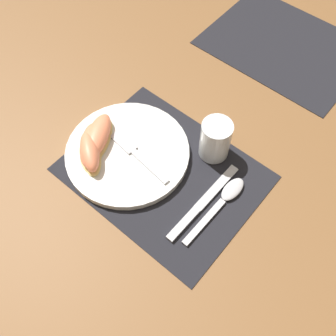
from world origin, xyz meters
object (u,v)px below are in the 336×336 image
Objects in this scene: plate at (128,153)px; citrus_wedge_0 at (97,138)px; knife at (202,204)px; citrus_wedge_2 at (90,152)px; spoon at (225,198)px; juice_glass at (215,141)px; fork at (135,153)px; citrus_wedge_1 at (91,145)px.

plate is 1.94× the size of citrus_wedge_0.
knife is 1.97× the size of citrus_wedge_2.
spoon is at bearing 54.72° from knife.
spoon reaches higher than knife.
juice_glass reaches higher than spoon.
citrus_wedge_2 reaches higher than citrus_wedge_0.
citrus_wedge_0 is at bearing -160.66° from fork.
knife is 0.27m from citrus_wedge_1.
juice_glass reaches higher than fork.
citrus_wedge_2 reaches higher than fork.
plate is at bearing 51.41° from citrus_wedge_2.
knife is at bearing -125.28° from spoon.
spoon is 0.31m from citrus_wedge_0.
citrus_wedge_2 reaches higher than knife.
plate is at bearing -177.38° from knife.
plate reaches higher than spoon.
citrus_wedge_1 is 0.02m from citrus_wedge_2.
citrus_wedge_1 is 1.12× the size of citrus_wedge_2.
knife is at bearing 12.04° from citrus_wedge_1.
spoon is at bearing 11.89° from fork.
knife is 0.27m from citrus_wedge_2.
spoon is 0.31m from citrus_wedge_1.
citrus_wedge_0 reaches higher than knife.
fork is at bearing -134.74° from juice_glass.
citrus_wedge_2 reaches higher than plate.
knife is 0.27m from citrus_wedge_0.
juice_glass reaches higher than knife.
juice_glass is at bearing 42.41° from plate.
spoon is 1.71× the size of citrus_wedge_2.
plate is 0.20m from knife.
citrus_wedge_2 is (-0.19, -0.19, -0.01)m from juice_glass.
fork is (0.02, 0.01, 0.01)m from plate.
juice_glass reaches higher than plate.
citrus_wedge_1 is at bearing -161.57° from spoon.
juice_glass reaches higher than citrus_wedge_2.
citrus_wedge_2 is at bearing -164.17° from knife.
spoon is 0.22m from fork.
juice_glass is at bearing 116.59° from knife.
citrus_wedge_1 is at bearing -142.62° from plate.
citrus_wedge_0 reaches higher than fork.
citrus_wedge_2 is (-0.05, -0.06, 0.03)m from plate.
citrus_wedge_1 is at bearing -146.79° from fork.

